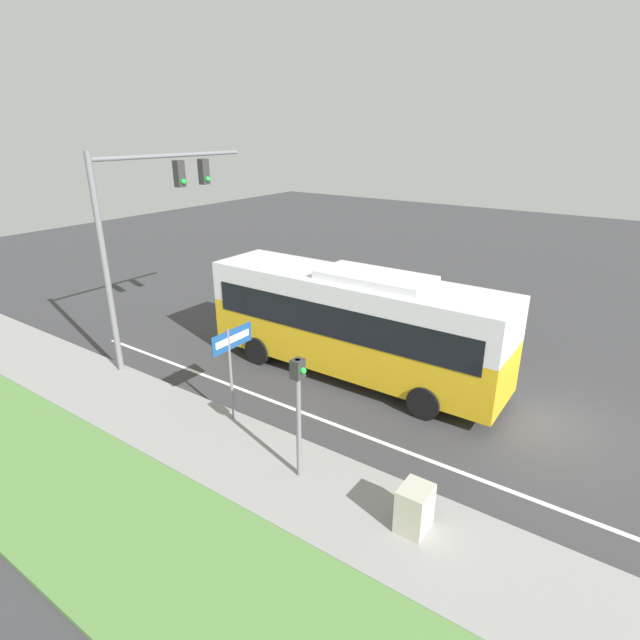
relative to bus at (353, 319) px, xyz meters
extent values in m
plane|color=#38383A|center=(0.67, -5.75, -2.02)|extent=(80.00, 80.00, 0.00)
cube|color=gray|center=(-5.53, -5.75, -1.96)|extent=(2.80, 80.00, 0.12)
cube|color=silver|center=(-2.93, -5.75, -2.01)|extent=(0.14, 30.00, 0.01)
cube|color=gold|center=(0.00, 0.01, -0.77)|extent=(2.46, 10.13, 1.64)
cube|color=silver|center=(0.00, 0.01, 0.73)|extent=(2.46, 10.13, 1.35)
cube|color=black|center=(0.00, 0.01, 0.27)|extent=(2.50, 9.32, 1.02)
cube|color=silver|center=(0.00, -0.75, 1.52)|extent=(1.72, 3.55, 0.24)
cylinder|color=black|center=(-1.18, 3.15, -1.52)|extent=(0.28, 1.00, 1.00)
cylinder|color=black|center=(1.18, 3.15, -1.52)|extent=(0.28, 1.00, 1.00)
cylinder|color=black|center=(-1.18, -3.13, -1.52)|extent=(0.28, 1.00, 1.00)
cylinder|color=black|center=(1.18, -3.13, -1.52)|extent=(0.28, 1.00, 1.00)
cylinder|color=slate|center=(-4.38, 6.54, 1.58)|extent=(0.20, 0.20, 7.20)
cylinder|color=slate|center=(-1.27, 6.54, 4.94)|extent=(6.22, 0.14, 0.14)
cube|color=#2D2D2D|center=(-1.06, 6.54, 4.32)|extent=(0.32, 0.28, 0.90)
sphere|color=#1ED838|center=(-1.06, 6.36, 4.07)|extent=(0.18, 0.18, 0.18)
cube|color=#2D2D2D|center=(0.08, 6.54, 4.32)|extent=(0.32, 0.28, 0.90)
sphere|color=#1ED838|center=(0.08, 6.36, 4.07)|extent=(0.18, 0.18, 0.18)
cylinder|color=slate|center=(-5.35, -1.82, -0.45)|extent=(0.12, 0.12, 3.14)
cube|color=#2D2D2D|center=(-5.35, -1.82, 0.90)|extent=(0.28, 0.24, 0.44)
sphere|color=#1ED838|center=(-5.35, -1.97, 0.90)|extent=(0.14, 0.14, 0.14)
cylinder|color=slate|center=(-4.43, 1.21, -0.60)|extent=(0.08, 0.08, 2.84)
cube|color=#19478C|center=(-4.28, 1.21, 0.49)|extent=(1.47, 0.03, 0.55)
cube|color=white|center=(-4.28, 1.20, 0.49)|extent=(1.25, 0.01, 0.19)
cube|color=#B7B29E|center=(-5.37, -4.76, -1.40)|extent=(0.72, 0.59, 1.00)
camera|label=1|loc=(-13.08, -7.78, 5.79)|focal=28.00mm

